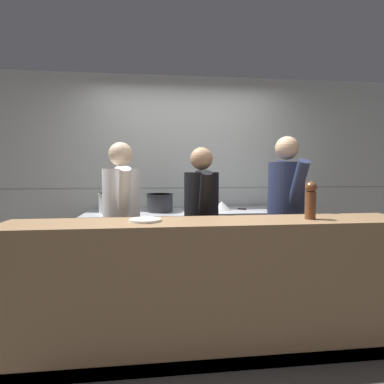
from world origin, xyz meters
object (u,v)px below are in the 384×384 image
object	(u,v)px
chefs_knife	(251,210)
pepper_mill	(311,199)
chef_head_cook	(122,222)
plated_dish_main	(145,220)
chef_sous	(201,223)
sauce_pot	(160,202)
mixing_bowl_steel	(222,206)
chef_line	(285,214)
oven_range	(136,249)
stock_pot	(111,202)

from	to	relation	value
chefs_knife	pepper_mill	world-z (taller)	pepper_mill
chefs_knife	chef_head_cook	bearing A→B (deg)	-153.57
pepper_mill	chef_head_cook	size ratio (longest dim) A/B	0.17
plated_dish_main	chef_sous	size ratio (longest dim) A/B	0.14
sauce_pot	pepper_mill	xyz separation A→B (m)	(1.12, -1.46, 0.17)
plated_dish_main	mixing_bowl_steel	bearing A→B (deg)	58.24
mixing_bowl_steel	chef_line	world-z (taller)	chef_line
sauce_pot	plated_dish_main	distance (m)	1.42
chef_head_cook	pepper_mill	bearing A→B (deg)	-36.69
oven_range	sauce_pot	world-z (taller)	sauce_pot
pepper_mill	mixing_bowl_steel	bearing A→B (deg)	104.43
oven_range	mixing_bowl_steel	world-z (taller)	mixing_bowl_steel
pepper_mill	chef_head_cook	world-z (taller)	chef_head_cook
plated_dish_main	chef_head_cook	world-z (taller)	chef_head_cook
oven_range	chef_head_cook	world-z (taller)	chef_head_cook
plated_dish_main	chef_line	bearing A→B (deg)	25.52
mixing_bowl_steel	chefs_knife	world-z (taller)	mixing_bowl_steel
plated_dish_main	chef_head_cook	size ratio (longest dim) A/B	0.14
chefs_knife	plated_dish_main	world-z (taller)	plated_dish_main
chefs_knife	chef_head_cook	distance (m)	1.62
stock_pot	oven_range	bearing A→B (deg)	4.10
pepper_mill	chef_line	world-z (taller)	chef_line
stock_pot	chef_sous	world-z (taller)	chef_sous
stock_pot	plated_dish_main	distance (m)	1.45
mixing_bowl_steel	chef_line	distance (m)	0.89
chefs_knife	chef_sous	world-z (taller)	chef_sous
oven_range	mixing_bowl_steel	distance (m)	1.15
oven_range	chefs_knife	world-z (taller)	chefs_knife
chef_line	chefs_knife	bearing A→B (deg)	97.69
chefs_knife	mixing_bowl_steel	bearing A→B (deg)	168.93
stock_pot	mixing_bowl_steel	xyz separation A→B (m)	(1.31, 0.01, -0.06)
chefs_knife	stock_pot	bearing A→B (deg)	178.02
sauce_pot	mixing_bowl_steel	world-z (taller)	sauce_pot
chef_sous	mixing_bowl_steel	bearing A→B (deg)	64.95
plated_dish_main	chef_sous	bearing A→B (deg)	50.38
sauce_pot	plated_dish_main	world-z (taller)	sauce_pot
chef_head_cook	chef_sous	world-z (taller)	chef_head_cook
mixing_bowl_steel	pepper_mill	xyz separation A→B (m)	(0.37, -1.44, 0.21)
mixing_bowl_steel	chefs_knife	size ratio (longest dim) A/B	0.68
stock_pot	chef_line	world-z (taller)	chef_line
mixing_bowl_steel	pepper_mill	world-z (taller)	pepper_mill
sauce_pot	pepper_mill	world-z (taller)	pepper_mill
oven_range	sauce_pot	size ratio (longest dim) A/B	3.61
chef_head_cook	chef_sous	size ratio (longest dim) A/B	1.02
stock_pot	chefs_knife	distance (m)	1.66
sauce_pot	mixing_bowl_steel	bearing A→B (deg)	-1.41
chef_line	pepper_mill	bearing A→B (deg)	-102.15
chefs_knife	pepper_mill	size ratio (longest dim) A/B	1.25
oven_range	pepper_mill	world-z (taller)	pepper_mill
sauce_pot	plated_dish_main	bearing A→B (deg)	-94.63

